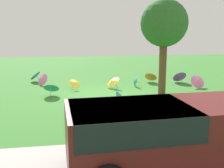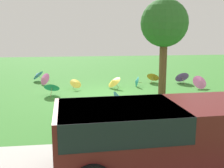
{
  "view_description": "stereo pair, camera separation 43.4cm",
  "coord_description": "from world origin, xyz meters",
  "views": [
    {
      "loc": [
        1.9,
        13.04,
        3.14
      ],
      "look_at": [
        -0.18,
        0.46,
        0.6
      ],
      "focal_mm": 43.66,
      "sensor_mm": 36.0,
      "label": 1
    },
    {
      "loc": [
        1.47,
        13.1,
        3.14
      ],
      "look_at": [
        -0.18,
        0.46,
        0.6
      ],
      "focal_mm": 43.66,
      "sensor_mm": 36.0,
      "label": 2
    }
  ],
  "objects": [
    {
      "name": "parasol_teal_0",
      "position": [
        -1.81,
        -1.6,
        0.29
      ],
      "size": [
        0.48,
        0.58,
        0.58
      ],
      "color": "tan",
      "rests_on": "ground"
    },
    {
      "name": "van_dark",
      "position": [
        -0.16,
        7.54,
        0.91
      ],
      "size": [
        4.68,
        2.28,
        1.53
      ],
      "color": "#591919",
      "rests_on": "ground"
    },
    {
      "name": "parasol_blue_2",
      "position": [
        -0.18,
        3.3,
        0.47
      ],
      "size": [
        1.01,
        1.04,
        0.95
      ],
      "color": "tan",
      "rests_on": "ground"
    },
    {
      "name": "parasol_pink_0",
      "position": [
        -3.49,
        3.14,
        0.31
      ],
      "size": [
        0.74,
        0.63,
        0.63
      ],
      "color": "tan",
      "rests_on": "ground"
    },
    {
      "name": "parasol_yellow_0",
      "position": [
        -0.5,
        -1.34,
        0.39
      ],
      "size": [
        0.93,
        0.98,
        0.71
      ],
      "color": "tan",
      "rests_on": "ground"
    },
    {
      "name": "ground",
      "position": [
        0.0,
        0.0,
        0.0
      ],
      "size": [
        40.0,
        40.0,
        0.0
      ],
      "primitive_type": "plane",
      "color": "#387A2D"
    },
    {
      "name": "parasol_yellow_1",
      "position": [
        1.54,
        -1.28,
        0.36
      ],
      "size": [
        0.82,
        0.79,
        0.6
      ],
      "color": "tan",
      "rests_on": "ground"
    },
    {
      "name": "parasol_pink_1",
      "position": [
        3.38,
        -2.85,
        0.36
      ],
      "size": [
        0.83,
        0.84,
        0.71
      ],
      "color": "tan",
      "rests_on": "ground"
    },
    {
      "name": "parasol_teal_1",
      "position": [
        2.69,
        -0.06,
        0.44
      ],
      "size": [
        0.85,
        0.79,
        0.71
      ],
      "color": "tan",
      "rests_on": "ground"
    },
    {
      "name": "parasol_orange_0",
      "position": [
        -3.09,
        -2.64,
        0.38
      ],
      "size": [
        0.95,
        0.92,
        0.69
      ],
      "color": "tan",
      "rests_on": "ground"
    },
    {
      "name": "parasol_pink_2",
      "position": [
        -5.19,
        -0.71,
        0.38
      ],
      "size": [
        0.89,
        0.78,
        0.75
      ],
      "color": "tan",
      "rests_on": "ground"
    },
    {
      "name": "park_bench",
      "position": [
        -1.99,
        4.58,
        0.47
      ],
      "size": [
        1.66,
        0.78,
        0.9
      ],
      "color": "brown",
      "rests_on": "ground"
    },
    {
      "name": "parasol_purple_0",
      "position": [
        -4.74,
        -2.28,
        0.41
      ],
      "size": [
        0.87,
        0.84,
        0.78
      ],
      "color": "tan",
      "rests_on": "ground"
    },
    {
      "name": "shade_tree",
      "position": [
        -2.5,
        0.95,
        3.38
      ],
      "size": [
        2.16,
        2.16,
        4.53
      ],
      "color": "brown",
      "rests_on": "ground"
    },
    {
      "name": "parasol_blue_0",
      "position": [
        3.91,
        -4.04,
        0.42
      ],
      "size": [
        0.86,
        0.92,
        0.73
      ],
      "color": "tan",
      "rests_on": "ground"
    }
  ]
}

